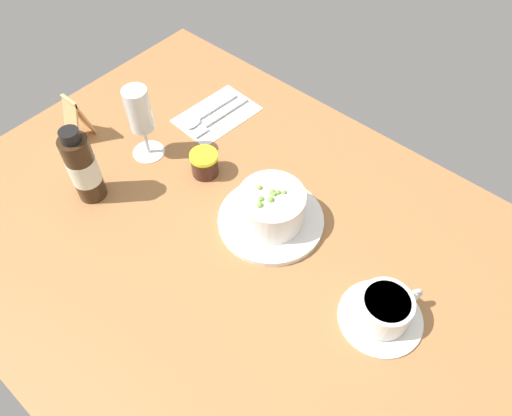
# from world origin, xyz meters

# --- Properties ---
(ground_plane) EXTENTS (1.10, 0.84, 0.03)m
(ground_plane) POSITION_xyz_m (0.00, 0.00, -0.01)
(ground_plane) COLOR #9E6B3D
(porridge_bowl) EXTENTS (0.20, 0.20, 0.09)m
(porridge_bowl) POSITION_xyz_m (-0.05, -0.08, 0.04)
(porridge_bowl) COLOR white
(porridge_bowl) RESTS_ON ground_plane
(cutlery_setting) EXTENTS (0.13, 0.19, 0.01)m
(cutlery_setting) POSITION_xyz_m (0.24, -0.22, 0.00)
(cutlery_setting) COLOR white
(cutlery_setting) RESTS_ON ground_plane
(coffee_cup) EXTENTS (0.14, 0.14, 0.06)m
(coffee_cup) POSITION_xyz_m (-0.31, -0.05, 0.03)
(coffee_cup) COLOR white
(coffee_cup) RESTS_ON ground_plane
(wine_glass) EXTENTS (0.07, 0.07, 0.16)m
(wine_glass) POSITION_xyz_m (0.27, -0.05, 0.11)
(wine_glass) COLOR white
(wine_glass) RESTS_ON ground_plane
(jam_jar) EXTENTS (0.06, 0.06, 0.05)m
(jam_jar) POSITION_xyz_m (0.14, -0.09, 0.03)
(jam_jar) COLOR #3E1F16
(jam_jar) RESTS_ON ground_plane
(sauce_bottle_brown) EXTENTS (0.06, 0.06, 0.17)m
(sauce_bottle_brown) POSITION_xyz_m (0.26, 0.10, 0.08)
(sauce_bottle_brown) COLOR #382314
(sauce_bottle_brown) RESTS_ON ground_plane
(menu_card) EXTENTS (0.05, 0.06, 0.10)m
(menu_card) POSITION_xyz_m (0.42, 0.01, 0.05)
(menu_card) COLOR tan
(menu_card) RESTS_ON ground_plane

